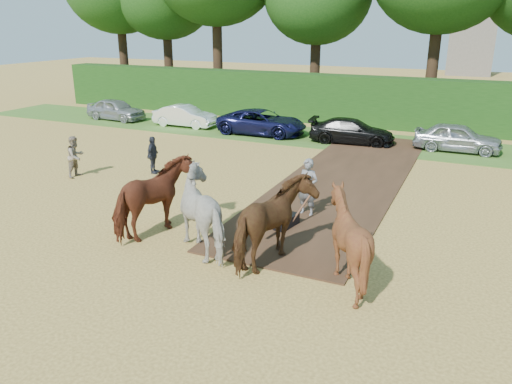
# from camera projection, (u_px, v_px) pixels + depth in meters

# --- Properties ---
(ground) EXTENTS (120.00, 120.00, 0.00)m
(ground) POSITION_uv_depth(u_px,v_px,m) (235.00, 237.00, 14.97)
(ground) COLOR gold
(ground) RESTS_ON ground
(earth_strip) EXTENTS (4.50, 17.00, 0.05)m
(earth_strip) POSITION_uv_depth(u_px,v_px,m) (345.00, 179.00, 20.40)
(earth_strip) COLOR #472D1C
(earth_strip) RESTS_ON ground
(grass_verge) EXTENTS (50.00, 5.00, 0.03)m
(grass_verge) POSITION_uv_depth(u_px,v_px,m) (352.00, 141.00, 27.01)
(grass_verge) COLOR #38601E
(grass_verge) RESTS_ON ground
(hedgerow) EXTENTS (46.00, 1.60, 3.00)m
(hedgerow) POSITION_uv_depth(u_px,v_px,m) (372.00, 102.00, 30.40)
(hedgerow) COLOR #14380F
(hedgerow) RESTS_ON ground
(spectator_near) EXTENTS (0.65, 0.84, 1.71)m
(spectator_near) POSITION_uv_depth(u_px,v_px,m) (76.00, 156.00, 20.59)
(spectator_near) COLOR gray
(spectator_near) RESTS_ON ground
(spectator_far) EXTENTS (0.57, 0.99, 1.59)m
(spectator_far) POSITION_uv_depth(u_px,v_px,m) (153.00, 155.00, 21.05)
(spectator_far) COLOR #22252E
(spectator_far) RESTS_ON ground
(plough_team) EXTENTS (7.91, 5.51, 2.32)m
(plough_team) POSITION_uv_depth(u_px,v_px,m) (244.00, 217.00, 13.45)
(plough_team) COLOR maroon
(plough_team) RESTS_ON ground
(parked_cars) EXTENTS (35.52, 3.11, 1.47)m
(parked_cars) POSITION_uv_depth(u_px,v_px,m) (360.00, 130.00, 26.34)
(parked_cars) COLOR #A3A4AA
(parked_cars) RESTS_ON ground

